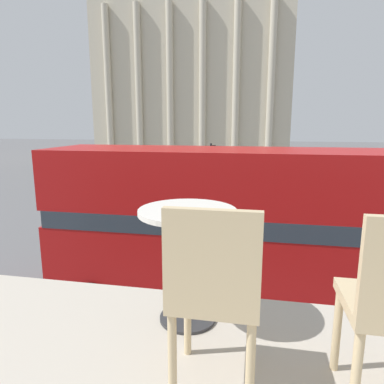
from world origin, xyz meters
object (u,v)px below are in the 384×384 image
object	(u,v)px
traffic_light_near	(106,189)
car_silver	(305,188)
cafe_chair_0	(214,289)
traffic_light_mid	(212,165)
car_black	(215,186)
pedestrian_olive	(287,186)
double_decker_bus	(248,224)
pedestrian_white	(170,203)
plaza_building_left	(195,74)
cafe_dining_table	(188,240)

from	to	relation	value
traffic_light_near	car_silver	world-z (taller)	traffic_light_near
cafe_chair_0	traffic_light_mid	xyz separation A→B (m)	(-2.52, 19.36, -1.79)
car_black	cafe_chair_0	bearing A→B (deg)	109.91
pedestrian_olive	double_decker_bus	bearing A→B (deg)	167.58
double_decker_bus	traffic_light_mid	world-z (taller)	double_decker_bus
pedestrian_white	cafe_chair_0	bearing A→B (deg)	176.54
traffic_light_mid	pedestrian_white	xyz separation A→B (m)	(-1.64, -3.97, -1.52)
plaza_building_left	cafe_chair_0	bearing A→B (deg)	-79.68
double_decker_bus	traffic_light_mid	size ratio (longest dim) A/B	2.77
car_black	pedestrian_white	xyz separation A→B (m)	(-1.51, -6.63, 0.29)
plaza_building_left	pedestrian_olive	size ratio (longest dim) A/B	15.70
cafe_chair_0	car_black	world-z (taller)	cafe_chair_0
double_decker_bus	cafe_chair_0	size ratio (longest dim) A/B	11.69
traffic_light_near	car_silver	xyz separation A→B (m)	(8.89, 12.29, -1.89)
cafe_dining_table	traffic_light_mid	world-z (taller)	cafe_dining_table
plaza_building_left	pedestrian_olive	bearing A→B (deg)	-68.81
cafe_chair_0	traffic_light_mid	bearing A→B (deg)	90.69
cafe_dining_table	car_silver	bearing A→B (deg)	80.50
traffic_light_mid	pedestrian_white	distance (m)	4.56
double_decker_bus	pedestrian_white	bearing A→B (deg)	121.61
plaza_building_left	car_silver	xyz separation A→B (m)	(12.75, -28.14, -11.53)
cafe_chair_0	plaza_building_left	xyz separation A→B (m)	(-9.27, 50.90, 7.93)
pedestrian_white	pedestrian_olive	bearing A→B (deg)	-65.44
car_silver	pedestrian_olive	xyz separation A→B (m)	(-1.29, -1.42, 0.32)
cafe_dining_table	pedestrian_olive	distance (m)	21.18
cafe_dining_table	car_black	distance (m)	21.89
traffic_light_near	car_black	xyz separation A→B (m)	(2.76, 11.54, -1.89)
cafe_chair_0	traffic_light_mid	world-z (taller)	cafe_chair_0
plaza_building_left	traffic_light_near	bearing A→B (deg)	-84.55
traffic_light_near	pedestrian_olive	distance (m)	13.35
plaza_building_left	traffic_light_near	xyz separation A→B (m)	(3.86, -40.42, -9.64)
cafe_chair_0	cafe_dining_table	bearing A→B (deg)	105.89
cafe_chair_0	car_silver	size ratio (longest dim) A/B	0.22
car_silver	pedestrian_white	bearing A→B (deg)	-39.95
plaza_building_left	traffic_light_near	world-z (taller)	plaza_building_left
traffic_light_near	car_black	bearing A→B (deg)	76.55
pedestrian_olive	pedestrian_white	size ratio (longest dim) A/B	1.03
plaza_building_left	pedestrian_olive	xyz separation A→B (m)	(11.46, -29.56, -11.20)
cafe_chair_0	pedestrian_olive	size ratio (longest dim) A/B	0.51
cafe_chair_0	traffic_light_mid	size ratio (longest dim) A/B	0.24
traffic_light_near	traffic_light_mid	bearing A→B (deg)	71.95
traffic_light_mid	car_black	xyz separation A→B (m)	(-0.13, 2.66, -1.81)
double_decker_bus	pedestrian_olive	distance (m)	14.20
car_black	plaza_building_left	bearing A→B (deg)	-64.06
traffic_light_near	traffic_light_mid	size ratio (longest dim) A/B	1.04
traffic_light_near	cafe_dining_table	bearing A→B (deg)	-62.42
cafe_dining_table	car_silver	distance (m)	22.80
cafe_chair_0	car_silver	distance (m)	23.31
plaza_building_left	car_black	distance (m)	31.80
cafe_dining_table	pedestrian_olive	bearing A→B (deg)	83.34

